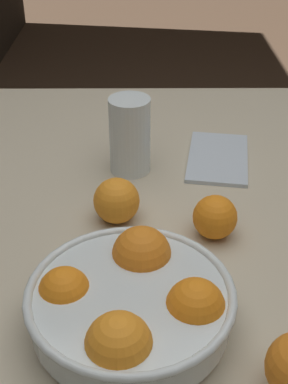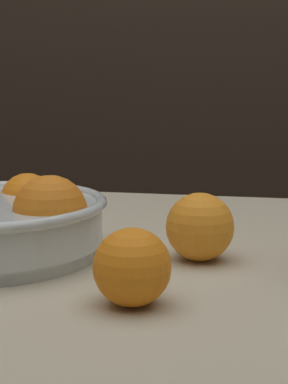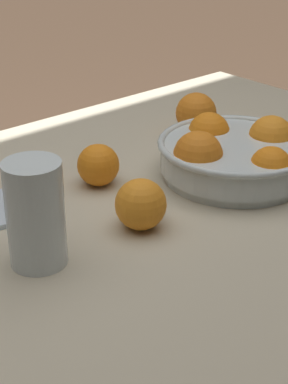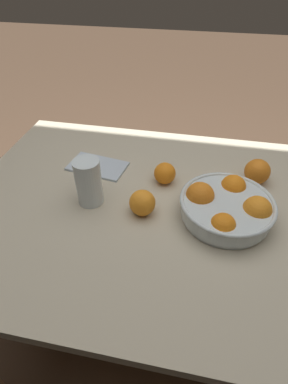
{
  "view_description": "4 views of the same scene",
  "coord_description": "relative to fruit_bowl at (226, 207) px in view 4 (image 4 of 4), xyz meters",
  "views": [
    {
      "loc": [
        -0.67,
        0.0,
        1.31
      ],
      "look_at": [
        0.04,
        -0.0,
        0.85
      ],
      "focal_mm": 50.0,
      "sensor_mm": 36.0,
      "label": 1
    },
    {
      "loc": [
        0.14,
        -0.66,
        0.98
      ],
      "look_at": [
        0.0,
        0.03,
        0.85
      ],
      "focal_mm": 60.0,
      "sensor_mm": 36.0,
      "label": 2
    },
    {
      "loc": [
        0.62,
        0.68,
        1.25
      ],
      "look_at": [
        0.05,
        0.03,
        0.82
      ],
      "focal_mm": 60.0,
      "sensor_mm": 36.0,
      "label": 3
    },
    {
      "loc": [
        -0.07,
        0.67,
        1.4
      ],
      "look_at": [
        0.07,
        0.02,
        0.83
      ],
      "focal_mm": 28.0,
      "sensor_mm": 36.0,
      "label": 4
    }
  ],
  "objects": [
    {
      "name": "orange_loose_near_bowl",
      "position": [
        0.24,
        0.03,
        -0.0
      ],
      "size": [
        0.08,
        0.08,
        0.08
      ],
      "primitive_type": "sphere",
      "color": "orange",
      "rests_on": "dining_table"
    },
    {
      "name": "orange_loose_front",
      "position": [
        -0.1,
        -0.19,
        -0.0
      ],
      "size": [
        0.08,
        0.08,
        0.08
      ],
      "primitive_type": "sphere",
      "color": "orange",
      "rests_on": "dining_table"
    },
    {
      "name": "orange_loose_aside",
      "position": [
        0.2,
        -0.13,
        -0.01
      ],
      "size": [
        0.07,
        0.07,
        0.07
      ],
      "primitive_type": "sphere",
      "color": "orange",
      "rests_on": "dining_table"
    },
    {
      "name": "napkin",
      "position": [
        0.44,
        -0.17,
        -0.04
      ],
      "size": [
        0.22,
        0.15,
        0.01
      ],
      "primitive_type": "cube",
      "rotation": [
        0.0,
        0.0,
        -0.16
      ],
      "color": "silver",
      "rests_on": "dining_table"
    },
    {
      "name": "ground_plane",
      "position": [
        0.17,
        -0.01,
        -0.81
      ],
      "size": [
        12.0,
        12.0,
        0.0
      ],
      "primitive_type": "plane",
      "color": "#4C3828"
    },
    {
      "name": "fruit_bowl",
      "position": [
        0.0,
        0.0,
        0.0
      ],
      "size": [
        0.27,
        0.27,
        0.1
      ],
      "color": "silver",
      "rests_on": "dining_table"
    },
    {
      "name": "dining_table",
      "position": [
        0.17,
        -0.01,
        -0.12
      ],
      "size": [
        1.29,
        0.9,
        0.77
      ],
      "color": "#B7AD93",
      "rests_on": "ground_plane"
    },
    {
      "name": "juice_glass",
      "position": [
        0.41,
        0.01,
        0.03
      ],
      "size": [
        0.08,
        0.08,
        0.15
      ],
      "color": "#F4A314",
      "rests_on": "dining_table"
    }
  ]
}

